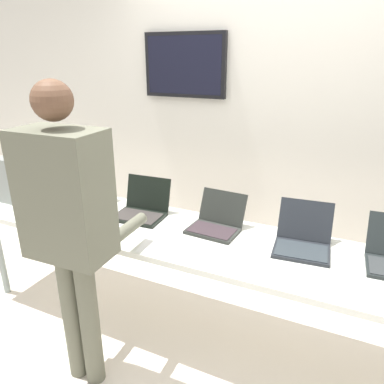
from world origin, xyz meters
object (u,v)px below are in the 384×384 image
Objects in this scene: laptop_station_2 at (216,222)px; laptop_station_3 at (303,239)px; laptop_station_0 at (86,197)px; laptop_station_1 at (142,207)px; equipment_box at (31,178)px; workbench at (217,247)px; person at (69,217)px.

laptop_station_2 is 0.86× the size of laptop_station_3.
laptop_station_1 is at bearing -1.03° from laptop_station_0.
equipment_box reaches higher than laptop_station_3.
laptop_station_1 is at bearing -179.82° from laptop_station_3.
workbench is 0.19m from laptop_station_2.
laptop_station_3 is (2.09, 0.10, -0.12)m from equipment_box.
laptop_station_1 reaches higher than laptop_station_2.
equipment_box is 0.47m from laptop_station_0.
laptop_station_0 is 0.88× the size of laptop_station_3.
laptop_station_1 reaches higher than laptop_station_3.
laptop_station_3 is at bearing 0.18° from laptop_station_1.
workbench is at bearing -1.52° from equipment_box.
workbench is 0.52m from laptop_station_3.
person reaches higher than equipment_box.
equipment_box is 1.22m from person.
person is at bearing -33.14° from equipment_box.
workbench is 1.16m from laptop_station_0.
laptop_station_0 is (-1.15, 0.14, 0.10)m from workbench.
person is at bearing -123.67° from laptop_station_2.
laptop_station_2 is at bearing 56.33° from person.
laptop_station_1 is 0.21× the size of person.
equipment_box is at bearing -175.94° from laptop_station_2.
laptop_station_2 is (1.09, 0.01, 0.00)m from laptop_station_0.
workbench is 1.61m from equipment_box.
equipment_box is 0.22× the size of person.
laptop_station_3 reaches higher than laptop_station_0.
laptop_station_1 is at bearing 93.82° from person.
laptop_station_1 reaches higher than laptop_station_0.
laptop_station_1 is (0.97, 0.09, -0.12)m from equipment_box.
laptop_station_1 is at bearing 5.48° from equipment_box.
workbench is 2.11× the size of person.
laptop_station_2 is 0.20× the size of person.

